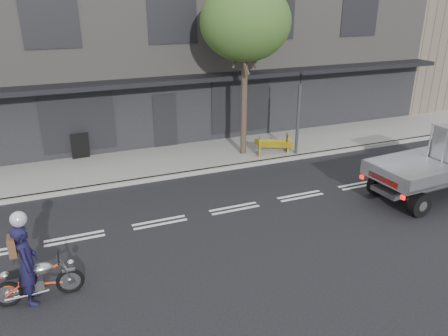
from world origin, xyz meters
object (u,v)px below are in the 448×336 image
motorcycle (38,280)px  traffic_light_pole (298,118)px  construction_barrier (276,146)px  street_tree (245,23)px  rider (27,264)px  sandwich_board (80,146)px

motorcycle → traffic_light_pole: bearing=31.0°
traffic_light_pole → construction_barrier: (-0.85, 0.18, -1.11)m
street_tree → rider: size_ratio=3.61×
construction_barrier → sandwich_board: (-7.40, 2.47, 0.15)m
sandwich_board → rider: bearing=-105.6°
traffic_light_pole → construction_barrier: traffic_light_pole is taller
street_tree → construction_barrier: (1.15, -0.67, -4.74)m
rider → sandwich_board: (1.79, 8.40, -0.24)m
street_tree → construction_barrier: bearing=-30.2°
motorcycle → construction_barrier: (9.04, 5.92, 0.04)m
street_tree → construction_barrier: size_ratio=4.85×
motorcycle → construction_barrier: bearing=34.1°
street_tree → construction_barrier: street_tree is taller
rider → construction_barrier: (9.19, 5.92, -0.40)m
sandwich_board → street_tree: bearing=-19.6°
rider → construction_barrier: rider is taller
street_tree → rider: bearing=-140.6°
street_tree → construction_barrier: 4.92m
motorcycle → rider: size_ratio=1.02×
street_tree → traffic_light_pole: 4.23m
traffic_light_pole → construction_barrier: bearing=168.1°
rider → construction_barrier: bearing=-56.3°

